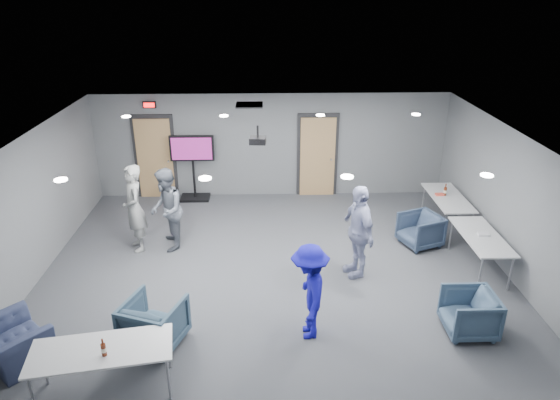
{
  "coord_description": "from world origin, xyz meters",
  "views": [
    {
      "loc": [
        -0.15,
        -8.35,
        5.19
      ],
      "look_at": [
        0.13,
        0.82,
        1.2
      ],
      "focal_mm": 32.0,
      "sensor_mm": 36.0,
      "label": 1
    }
  ],
  "objects_px": {
    "person_d": "(309,292)",
    "table_front_left": "(101,352)",
    "chair_right_a": "(420,230)",
    "tv_stand": "(193,164)",
    "chair_front_b": "(13,344)",
    "bottle_right": "(445,191)",
    "chair_right_c": "(469,313)",
    "projector": "(258,140)",
    "table_right_a": "(448,199)",
    "person_c": "(358,231)",
    "bottle_front": "(104,349)",
    "table_right_b": "(481,238)",
    "person_a": "(134,208)",
    "chair_front_a": "(154,322)",
    "person_b": "(166,210)"
  },
  "relations": [
    {
      "from": "person_d",
      "to": "table_front_left",
      "type": "relative_size",
      "value": 0.82
    },
    {
      "from": "chair_right_a",
      "to": "tv_stand",
      "type": "distance_m",
      "value": 5.83
    },
    {
      "from": "chair_front_b",
      "to": "bottle_right",
      "type": "height_order",
      "value": "bottle_right"
    },
    {
      "from": "chair_right_c",
      "to": "projector",
      "type": "height_order",
      "value": "projector"
    },
    {
      "from": "table_right_a",
      "to": "tv_stand",
      "type": "xyz_separation_m",
      "value": [
        -6.01,
        1.78,
        0.29
      ]
    },
    {
      "from": "person_c",
      "to": "person_d",
      "type": "height_order",
      "value": "person_c"
    },
    {
      "from": "projector",
      "to": "tv_stand",
      "type": "bearing_deg",
      "value": 126.11
    },
    {
      "from": "bottle_front",
      "to": "person_c",
      "type": "bearing_deg",
      "value": 38.68
    },
    {
      "from": "person_c",
      "to": "tv_stand",
      "type": "height_order",
      "value": "person_c"
    },
    {
      "from": "person_c",
      "to": "table_right_a",
      "type": "height_order",
      "value": "person_c"
    },
    {
      "from": "table_right_a",
      "to": "chair_right_a",
      "type": "bearing_deg",
      "value": 136.42
    },
    {
      "from": "table_front_left",
      "to": "chair_front_b",
      "type": "bearing_deg",
      "value": 147.67
    },
    {
      "from": "table_right_b",
      "to": "bottle_front",
      "type": "height_order",
      "value": "bottle_front"
    },
    {
      "from": "person_d",
      "to": "chair_right_a",
      "type": "relative_size",
      "value": 2.05
    },
    {
      "from": "chair_front_b",
      "to": "table_front_left",
      "type": "xyz_separation_m",
      "value": [
        1.53,
        -0.65,
        0.36
      ]
    },
    {
      "from": "person_a",
      "to": "tv_stand",
      "type": "bearing_deg",
      "value": 138.37
    },
    {
      "from": "person_d",
      "to": "chair_front_a",
      "type": "bearing_deg",
      "value": -85.19
    },
    {
      "from": "person_b",
      "to": "chair_right_c",
      "type": "bearing_deg",
      "value": 51.05
    },
    {
      "from": "person_d",
      "to": "chair_right_c",
      "type": "distance_m",
      "value": 2.61
    },
    {
      "from": "person_b",
      "to": "bottle_right",
      "type": "xyz_separation_m",
      "value": [
        6.16,
        0.95,
        -0.05
      ]
    },
    {
      "from": "person_a",
      "to": "bottle_front",
      "type": "height_order",
      "value": "person_a"
    },
    {
      "from": "person_d",
      "to": "chair_right_a",
      "type": "distance_m",
      "value": 3.95
    },
    {
      "from": "tv_stand",
      "to": "projector",
      "type": "bearing_deg",
      "value": -58.29
    },
    {
      "from": "person_a",
      "to": "person_c",
      "type": "distance_m",
      "value": 4.59
    },
    {
      "from": "person_a",
      "to": "chair_right_c",
      "type": "xyz_separation_m",
      "value": [
        5.95,
        -2.97,
        -0.57
      ]
    },
    {
      "from": "chair_front_a",
      "to": "bottle_right",
      "type": "distance_m",
      "value": 7.13
    },
    {
      "from": "bottle_front",
      "to": "projector",
      "type": "distance_m",
      "value": 4.82
    },
    {
      "from": "table_right_b",
      "to": "tv_stand",
      "type": "distance_m",
      "value": 7.05
    },
    {
      "from": "person_d",
      "to": "chair_right_c",
      "type": "relative_size",
      "value": 2.03
    },
    {
      "from": "chair_right_c",
      "to": "table_right_a",
      "type": "xyz_separation_m",
      "value": [
        0.93,
        3.84,
        0.32
      ]
    },
    {
      "from": "chair_right_c",
      "to": "projector",
      "type": "xyz_separation_m",
      "value": [
        -3.37,
        2.85,
        2.05
      ]
    },
    {
      "from": "person_c",
      "to": "table_front_left",
      "type": "height_order",
      "value": "person_c"
    },
    {
      "from": "chair_front_b",
      "to": "bottle_front",
      "type": "relative_size",
      "value": 3.82
    },
    {
      "from": "chair_front_b",
      "to": "bottle_front",
      "type": "bearing_deg",
      "value": -162.8
    },
    {
      "from": "person_a",
      "to": "table_front_left",
      "type": "bearing_deg",
      "value": -16.57
    },
    {
      "from": "chair_front_b",
      "to": "projector",
      "type": "xyz_separation_m",
      "value": [
        3.6,
        3.33,
        2.08
      ]
    },
    {
      "from": "bottle_front",
      "to": "chair_right_a",
      "type": "bearing_deg",
      "value": 37.68
    },
    {
      "from": "chair_right_c",
      "to": "bottle_right",
      "type": "distance_m",
      "value": 4.05
    },
    {
      "from": "table_front_left",
      "to": "person_b",
      "type": "bearing_deg",
      "value": 78.42
    },
    {
      "from": "person_d",
      "to": "person_c",
      "type": "bearing_deg",
      "value": 150.72
    },
    {
      "from": "tv_stand",
      "to": "table_right_b",
      "type": "bearing_deg",
      "value": -31.46
    },
    {
      "from": "person_a",
      "to": "projector",
      "type": "height_order",
      "value": "projector"
    },
    {
      "from": "person_a",
      "to": "person_b",
      "type": "bearing_deg",
      "value": 67.17
    },
    {
      "from": "chair_front_b",
      "to": "person_c",
      "type": "bearing_deg",
      "value": -114.44
    },
    {
      "from": "chair_right_a",
      "to": "person_a",
      "type": "bearing_deg",
      "value": -111.3
    },
    {
      "from": "chair_front_a",
      "to": "table_front_left",
      "type": "distance_m",
      "value": 1.14
    },
    {
      "from": "person_c",
      "to": "bottle_right",
      "type": "distance_m",
      "value": 3.16
    },
    {
      "from": "person_b",
      "to": "bottle_right",
      "type": "bearing_deg",
      "value": 89.15
    },
    {
      "from": "chair_front_b",
      "to": "bottle_front",
      "type": "distance_m",
      "value": 1.86
    },
    {
      "from": "chair_right_c",
      "to": "table_right_b",
      "type": "xyz_separation_m",
      "value": [
        0.93,
        1.94,
        0.32
      ]
    }
  ]
}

